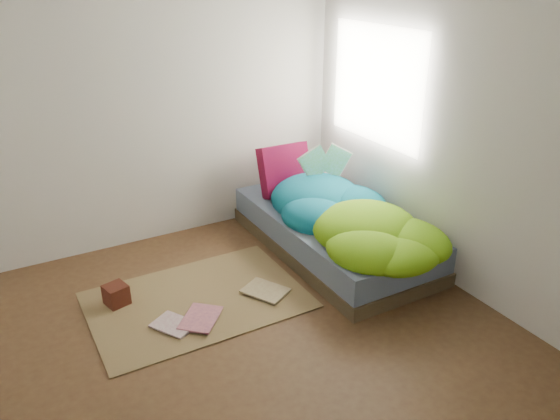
% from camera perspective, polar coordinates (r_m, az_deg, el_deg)
% --- Properties ---
extents(ground, '(3.50, 3.50, 0.00)m').
position_cam_1_polar(ground, '(3.93, -3.53, -12.75)').
color(ground, '#472C1B').
rests_on(ground, ground).
extents(room_walls, '(3.54, 3.54, 2.62)m').
position_cam_1_polar(room_walls, '(3.23, -4.13, 11.00)').
color(room_walls, beige).
rests_on(room_walls, ground).
extents(bed, '(1.00, 2.00, 0.34)m').
position_cam_1_polar(bed, '(4.90, 5.54, -2.38)').
color(bed, '#3D3421').
rests_on(bed, ground).
extents(duvet, '(0.96, 1.84, 0.34)m').
position_cam_1_polar(duvet, '(4.59, 7.27, 0.34)').
color(duvet, '#075B70').
rests_on(duvet, bed).
extents(rug, '(1.60, 1.10, 0.01)m').
position_cam_1_polar(rug, '(4.30, -8.64, -9.28)').
color(rug, brown).
rests_on(rug, ground).
extents(pillow_floral, '(0.67, 0.48, 0.14)m').
position_cam_1_polar(pillow_floral, '(5.35, 2.43, 2.98)').
color(pillow_floral, beige).
rests_on(pillow_floral, bed).
extents(pillow_magenta, '(0.48, 0.16, 0.48)m').
position_cam_1_polar(pillow_magenta, '(5.17, 0.50, 4.20)').
color(pillow_magenta, '#4F052F').
rests_on(pillow_magenta, bed).
extents(open_book, '(0.42, 0.18, 0.25)m').
position_cam_1_polar(open_book, '(4.98, 4.82, 6.10)').
color(open_book, green).
rests_on(open_book, duvet).
extents(wooden_box, '(0.19, 0.19, 0.16)m').
position_cam_1_polar(wooden_box, '(4.34, -16.74, -8.47)').
color(wooden_box, '#39150C').
rests_on(wooden_box, rug).
extents(floor_book_a, '(0.33, 0.36, 0.02)m').
position_cam_1_polar(floor_book_a, '(3.97, -12.03, -12.46)').
color(floor_book_a, beige).
rests_on(floor_book_a, rug).
extents(floor_book_b, '(0.40, 0.41, 0.03)m').
position_cam_1_polar(floor_book_b, '(4.09, -9.94, -10.91)').
color(floor_book_b, '#CB757A').
rests_on(floor_book_b, rug).
extents(floor_book_c, '(0.37, 0.41, 0.03)m').
position_cam_1_polar(floor_book_c, '(4.24, -2.46, -9.22)').
color(floor_book_c, tan).
rests_on(floor_book_c, rug).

